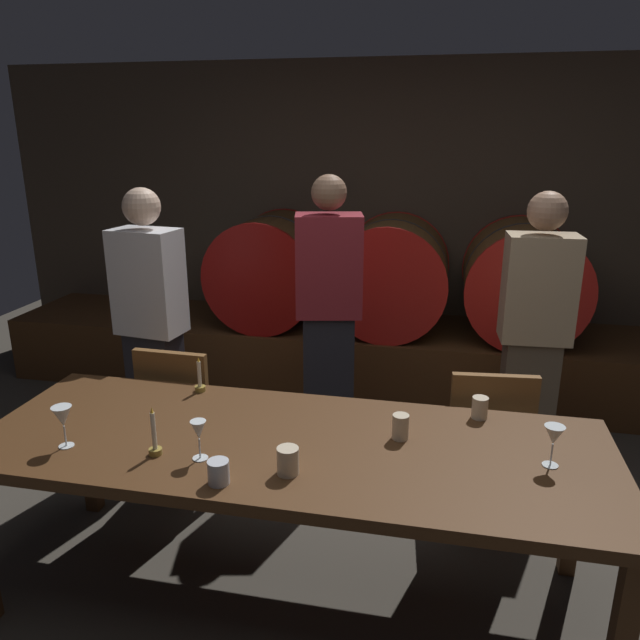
% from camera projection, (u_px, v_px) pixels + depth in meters
% --- Properties ---
extents(ground_plane, '(8.78, 8.78, 0.00)m').
position_uv_depth(ground_plane, '(343.00, 580.00, 2.77)').
color(ground_plane, '#3F3A33').
extents(back_wall, '(6.76, 0.24, 2.49)m').
position_uv_depth(back_wall, '(402.00, 221.00, 4.98)').
color(back_wall, '#473A2D').
rests_on(back_wall, ground).
extents(barrel_shelf, '(6.08, 0.90, 0.50)m').
position_uv_depth(barrel_shelf, '(391.00, 358.00, 4.76)').
color(barrel_shelf, '#4C2D16').
rests_on(barrel_shelf, ground).
extents(wine_barrel_left, '(0.85, 0.83, 0.85)m').
position_uv_depth(wine_barrel_left, '(272.00, 269.00, 4.75)').
color(wine_barrel_left, '#513319').
rests_on(wine_barrel_left, barrel_shelf).
extents(wine_barrel_center, '(0.85, 0.83, 0.85)m').
position_uv_depth(wine_barrel_center, '(392.00, 275.00, 4.57)').
color(wine_barrel_center, brown).
rests_on(wine_barrel_center, barrel_shelf).
extents(wine_barrel_right, '(0.85, 0.83, 0.85)m').
position_uv_depth(wine_barrel_right, '(523.00, 281.00, 4.38)').
color(wine_barrel_right, brown).
rests_on(wine_barrel_right, barrel_shelf).
extents(dining_table, '(2.57, 0.92, 0.76)m').
position_uv_depth(dining_table, '(291.00, 455.00, 2.48)').
color(dining_table, '#4C2D16').
rests_on(dining_table, ground).
extents(chair_left, '(0.41, 0.41, 0.88)m').
position_uv_depth(chair_left, '(183.00, 412.00, 3.31)').
color(chair_left, brown).
rests_on(chair_left, ground).
extents(chair_right, '(0.44, 0.44, 0.88)m').
position_uv_depth(chair_right, '(486.00, 440.00, 3.02)').
color(chair_right, brown).
rests_on(chair_right, ground).
extents(guest_left, '(0.41, 0.29, 1.66)m').
position_uv_depth(guest_left, '(152.00, 325.00, 3.62)').
color(guest_left, black).
rests_on(guest_left, ground).
extents(guest_center, '(0.42, 0.32, 1.73)m').
position_uv_depth(guest_center, '(328.00, 320.00, 3.59)').
color(guest_center, black).
rests_on(guest_center, ground).
extents(guest_right, '(0.39, 0.26, 1.66)m').
position_uv_depth(guest_right, '(534.00, 335.00, 3.44)').
color(guest_right, brown).
rests_on(guest_right, ground).
extents(candle_left, '(0.05, 0.05, 0.18)m').
position_uv_depth(candle_left, '(200.00, 382.00, 2.91)').
color(candle_left, olive).
rests_on(candle_left, dining_table).
extents(candle_right, '(0.05, 0.05, 0.20)m').
position_uv_depth(candle_right, '(155.00, 442.00, 2.34)').
color(candle_right, olive).
rests_on(candle_right, dining_table).
extents(wine_glass_left, '(0.08, 0.08, 0.17)m').
position_uv_depth(wine_glass_left, '(63.00, 417.00, 2.38)').
color(wine_glass_left, white).
rests_on(wine_glass_left, dining_table).
extents(wine_glass_center, '(0.06, 0.06, 0.16)m').
position_uv_depth(wine_glass_center, '(199.00, 432.00, 2.29)').
color(wine_glass_center, white).
rests_on(wine_glass_center, dining_table).
extents(wine_glass_right, '(0.08, 0.08, 0.16)m').
position_uv_depth(wine_glass_right, '(554.00, 436.00, 2.24)').
color(wine_glass_right, white).
rests_on(wine_glass_right, dining_table).
extents(cup_far_left, '(0.08, 0.08, 0.09)m').
position_uv_depth(cup_far_left, '(218.00, 472.00, 2.15)').
color(cup_far_left, silver).
rests_on(cup_far_left, dining_table).
extents(cup_center_left, '(0.08, 0.08, 0.10)m').
position_uv_depth(cup_center_left, '(288.00, 461.00, 2.21)').
color(cup_center_left, beige).
rests_on(cup_center_left, dining_table).
extents(cup_center_right, '(0.07, 0.07, 0.11)m').
position_uv_depth(cup_center_right, '(400.00, 427.00, 2.46)').
color(cup_center_right, beige).
rests_on(cup_center_right, dining_table).
extents(cup_far_right, '(0.07, 0.07, 0.10)m').
position_uv_depth(cup_far_right, '(480.00, 408.00, 2.64)').
color(cup_far_right, beige).
rests_on(cup_far_right, dining_table).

